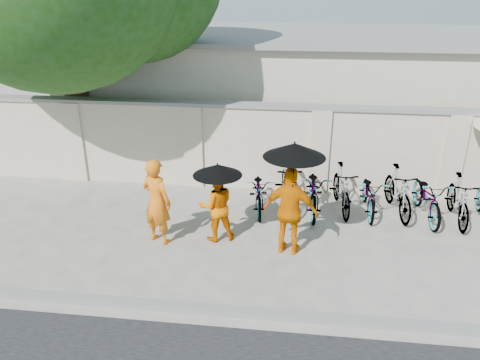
# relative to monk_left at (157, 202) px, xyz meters

# --- Properties ---
(ground) EXTENTS (80.00, 80.00, 0.00)m
(ground) POSITION_rel_monk_left_xyz_m (1.12, -0.31, -0.85)
(ground) COLOR #A59E8A
(kerb) EXTENTS (40.00, 0.16, 0.12)m
(kerb) POSITION_rel_monk_left_xyz_m (1.12, -2.01, -0.79)
(kerb) COLOR slate
(kerb) RESTS_ON ground
(compound_wall) EXTENTS (20.00, 0.30, 2.00)m
(compound_wall) POSITION_rel_monk_left_xyz_m (2.12, 2.89, 0.15)
(compound_wall) COLOR beige
(compound_wall) RESTS_ON ground
(building_behind) EXTENTS (14.00, 6.00, 3.20)m
(building_behind) POSITION_rel_monk_left_xyz_m (3.12, 6.69, 0.75)
(building_behind) COLOR beige
(building_behind) RESTS_ON ground
(monk_left) EXTENTS (0.73, 0.63, 1.70)m
(monk_left) POSITION_rel_monk_left_xyz_m (0.00, 0.00, 0.00)
(monk_left) COLOR orange
(monk_left) RESTS_ON ground
(monk_center) EXTENTS (0.84, 0.75, 1.44)m
(monk_center) POSITION_rel_monk_left_xyz_m (1.10, 0.22, -0.13)
(monk_center) COLOR #DA6300
(monk_center) RESTS_ON ground
(parasol_center) EXTENTS (0.92, 0.92, 0.79)m
(parasol_center) POSITION_rel_monk_left_xyz_m (1.15, 0.14, 0.64)
(parasol_center) COLOR black
(parasol_center) RESTS_ON ground
(monk_right) EXTENTS (1.05, 0.59, 1.69)m
(monk_right) POSITION_rel_monk_left_xyz_m (2.51, -0.10, -0.01)
(monk_right) COLOR #DE6E00
(monk_right) RESTS_ON ground
(parasol_right) EXTENTS (1.08, 1.08, 1.22)m
(parasol_right) POSITION_rel_monk_left_xyz_m (2.53, -0.18, 1.20)
(parasol_right) COLOR black
(parasol_right) RESTS_ON ground
(bike_0) EXTENTS (0.77, 1.70, 0.87)m
(bike_0) POSITION_rel_monk_left_xyz_m (1.81, 1.59, -0.42)
(bike_0) COLOR gray
(bike_0) RESTS_ON ground
(bike_1) EXTENTS (0.76, 1.88, 1.10)m
(bike_1) POSITION_rel_monk_left_xyz_m (2.41, 1.78, -0.30)
(bike_1) COLOR gray
(bike_1) RESTS_ON ground
(bike_2) EXTENTS (0.66, 1.85, 0.97)m
(bike_2) POSITION_rel_monk_left_xyz_m (3.00, 1.68, -0.37)
(bike_2) COLOR gray
(bike_2) RESTS_ON ground
(bike_3) EXTENTS (0.68, 1.74, 1.02)m
(bike_3) POSITION_rel_monk_left_xyz_m (3.60, 1.79, -0.34)
(bike_3) COLOR gray
(bike_3) RESTS_ON ground
(bike_4) EXTENTS (0.57, 1.63, 0.86)m
(bike_4) POSITION_rel_monk_left_xyz_m (4.19, 1.75, -0.42)
(bike_4) COLOR gray
(bike_4) RESTS_ON ground
(bike_5) EXTENTS (0.71, 1.77, 1.04)m
(bike_5) POSITION_rel_monk_left_xyz_m (4.79, 1.79, -0.33)
(bike_5) COLOR gray
(bike_5) RESTS_ON ground
(bike_6) EXTENTS (0.73, 1.82, 0.94)m
(bike_6) POSITION_rel_monk_left_xyz_m (5.38, 1.65, -0.38)
(bike_6) COLOR gray
(bike_6) RESTS_ON ground
(bike_7) EXTENTS (0.54, 1.66, 0.99)m
(bike_7) POSITION_rel_monk_left_xyz_m (5.98, 1.57, -0.36)
(bike_7) COLOR gray
(bike_7) RESTS_ON ground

